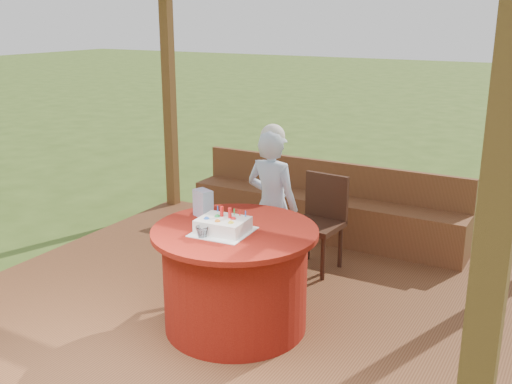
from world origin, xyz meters
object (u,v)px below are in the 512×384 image
(table, at_px, (235,278))
(gift_bag, at_px, (203,203))
(birthday_cake, at_px, (223,225))
(drinking_glass, at_px, (202,232))
(bench, at_px, (324,213))
(chair, at_px, (320,217))
(elderly_woman, at_px, (272,204))

(table, xyz_separation_m, gift_bag, (-0.36, 0.13, 0.50))
(birthday_cake, relative_size, drinking_glass, 4.66)
(bench, bearing_deg, chair, -69.60)
(elderly_woman, relative_size, gift_bag, 6.65)
(table, relative_size, drinking_glass, 13.68)
(table, distance_m, chair, 1.37)
(chair, xyz_separation_m, elderly_woman, (-0.26, -0.47, 0.22))
(chair, distance_m, birthday_cake, 1.51)
(chair, height_order, gift_bag, gift_bag)
(chair, distance_m, gift_bag, 1.38)
(chair, bearing_deg, elderly_woman, -119.04)
(elderly_woman, distance_m, gift_bag, 0.82)
(drinking_glass, bearing_deg, elderly_woman, 92.83)
(bench, height_order, table, bench)
(chair, relative_size, gift_bag, 4.14)
(bench, xyz_separation_m, chair, (0.28, -0.75, 0.23))
(bench, height_order, birthday_cake, birthday_cake)
(table, distance_m, drinking_glass, 0.52)
(birthday_cake, bearing_deg, table, 69.35)
(chair, height_order, birthday_cake, birthday_cake)
(bench, relative_size, chair, 3.40)
(bench, height_order, gift_bag, gift_bag)
(table, height_order, gift_bag, gift_bag)
(birthday_cake, bearing_deg, elderly_woman, 97.28)
(chair, relative_size, elderly_woman, 0.62)
(elderly_woman, height_order, drinking_glass, elderly_woman)
(bench, height_order, elderly_woman, elderly_woman)
(chair, bearing_deg, table, -93.93)
(bench, xyz_separation_m, birthday_cake, (0.15, -2.21, 0.58))
(table, relative_size, birthday_cake, 2.94)
(bench, distance_m, table, 2.13)
(bench, xyz_separation_m, drinking_glass, (0.08, -2.38, 0.57))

